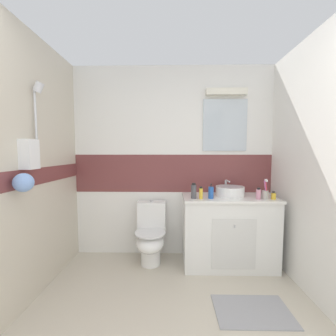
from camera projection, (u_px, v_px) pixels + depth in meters
ground_plane at (173, 327)px, 1.68m from camera, size 3.20×3.48×0.04m
wall_back_tiled at (174, 161)px, 2.83m from camera, size 3.20×0.20×2.50m
vanity_cabinet at (228, 230)px, 2.57m from camera, size 1.10×0.55×0.85m
sink_basin at (230, 191)px, 2.57m from camera, size 0.34×0.39×0.18m
toilet at (151, 235)px, 2.61m from camera, size 0.37×0.50×0.76m
toothbrush_cup at (265, 194)px, 2.39m from camera, size 0.07×0.07×0.23m
soap_dispenser at (211, 193)px, 2.41m from camera, size 0.06×0.06×0.18m
mouthwash_bottle at (194, 191)px, 2.41m from camera, size 0.06×0.06×0.18m
perfume_flask_small at (273, 196)px, 2.37m from camera, size 0.04×0.03×0.09m
deodorant_spray_can at (201, 193)px, 2.40m from camera, size 0.04×0.04×0.14m
lotion_bottle_short at (259, 194)px, 2.38m from camera, size 0.05×0.05×0.13m
bath_mat at (252, 311)px, 1.82m from camera, size 0.65×0.40×0.01m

